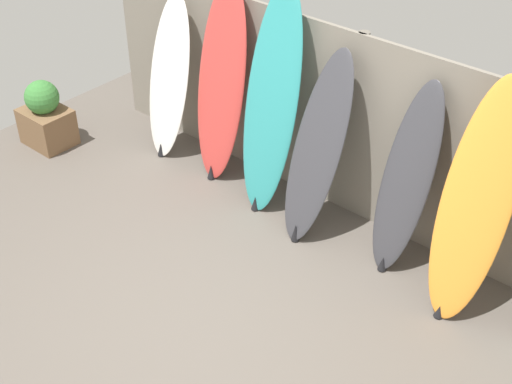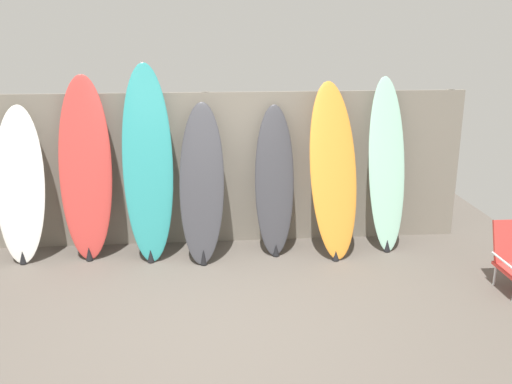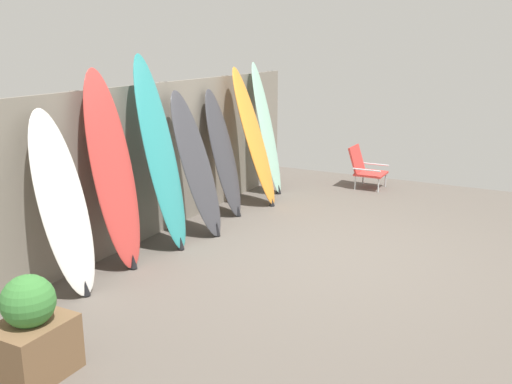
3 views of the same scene
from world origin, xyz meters
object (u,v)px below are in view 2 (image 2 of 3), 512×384
Objects in this scene: surfboard_red_1 at (86,169)px; surfboard_seafoam_6 at (387,166)px; surfboard_charcoal_3 at (202,184)px; surfboard_charcoal_4 at (275,181)px; surfboard_white_0 at (20,186)px; surfboard_orange_5 at (334,171)px; surfboard_teal_2 at (148,164)px.

surfboard_red_1 is 3.39m from surfboard_seafoam_6.
surfboard_charcoal_4 is at bearing 8.32° from surfboard_charcoal_3.
surfboard_white_0 is at bearing -177.50° from surfboard_red_1.
surfboard_orange_5 is at bearing 0.20° from surfboard_charcoal_3.
surfboard_seafoam_6 is at bearing 0.21° from surfboard_white_0.
surfboard_teal_2 reaches higher than surfboard_charcoal_4.
surfboard_white_0 reaches higher than surfboard_charcoal_4.
surfboard_red_1 reaches higher than surfboard_charcoal_4.
surfboard_charcoal_3 is (0.58, -0.07, -0.22)m from surfboard_teal_2.
surfboard_white_0 is 0.86× the size of surfboard_seafoam_6.
surfboard_teal_2 is 1.09× the size of surfboard_seafoam_6.
surfboard_seafoam_6 is at bearing 11.06° from surfboard_orange_5.
surfboard_red_1 reaches higher than surfboard_orange_5.
surfboard_teal_2 is 1.43m from surfboard_charcoal_4.
surfboard_seafoam_6 is at bearing 0.55° from surfboard_charcoal_4.
surfboard_orange_5 reaches higher than surfboard_charcoal_3.
surfboard_charcoal_4 is (0.82, 0.12, -0.02)m from surfboard_charcoal_3.
surfboard_red_1 is 2.75m from surfboard_orange_5.
surfboard_red_1 is at bearing 179.73° from surfboard_seafoam_6.
surfboard_white_0 is 0.99× the size of surfboard_charcoal_3.
surfboard_charcoal_3 reaches higher than surfboard_white_0.
surfboard_teal_2 is 2.71m from surfboard_seafoam_6.
surfboard_white_0 is 1.02× the size of surfboard_charcoal_4.
surfboard_red_1 is at bearing 173.34° from surfboard_charcoal_3.
surfboard_charcoal_3 is at bearing -179.80° from surfboard_orange_5.
surfboard_orange_5 is at bearing -1.86° from surfboard_white_0.
surfboard_white_0 is 0.79× the size of surfboard_teal_2.
surfboard_charcoal_4 is 0.86× the size of surfboard_orange_5.
surfboard_seafoam_6 is (2.12, 0.13, 0.12)m from surfboard_charcoal_3.
surfboard_white_0 is at bearing 178.14° from surfboard_orange_5.
surfboard_teal_2 reaches higher than surfboard_charcoal_3.
surfboard_seafoam_6 is (4.10, 0.02, 0.13)m from surfboard_white_0.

